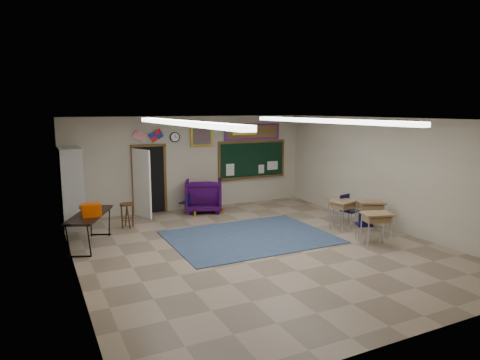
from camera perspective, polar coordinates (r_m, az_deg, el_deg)
name	(u,v)px	position (r m, az deg, el deg)	size (l,w,h in m)	color
floor	(258,247)	(10.21, 2.39, -8.97)	(9.00, 9.00, 0.00)	gray
back_wall	(192,163)	(13.91, -6.48, 2.28)	(8.00, 0.04, 3.00)	#BCB098
front_wall	(416,237)	(6.37, 22.41, -6.99)	(8.00, 0.04, 3.00)	#BCB098
left_wall	(73,201)	(8.69, -21.40, -2.65)	(0.04, 9.00, 3.00)	#BCB098
right_wall	(388,173)	(12.25, 19.11, 0.84)	(0.04, 9.00, 3.00)	#BCB098
ceiling	(259,119)	(9.69, 2.52, 8.12)	(8.00, 9.00, 0.04)	silver
area_rug	(250,237)	(10.96, 1.30, -7.59)	(4.00, 3.00, 0.02)	#344762
fluorescent_strips	(259,122)	(9.69, 2.51, 7.77)	(3.86, 6.00, 0.10)	white
doorway	(147,180)	(13.40, -12.28, -0.06)	(1.10, 0.89, 2.16)	black
chalkboard	(252,161)	(14.76, 1.64, 2.61)	(2.55, 0.14, 1.30)	#573818
bulletin_board	(252,132)	(14.68, 1.65, 6.43)	(2.10, 0.05, 0.55)	#AE170E
framed_art_print	(202,136)	(13.92, -5.14, 5.82)	(0.75, 0.05, 0.65)	#A78220
wall_clock	(175,137)	(13.62, -8.69, 5.67)	(0.32, 0.05, 0.32)	black
wall_flags	(148,134)	(13.35, -12.16, 6.05)	(1.16, 0.06, 0.70)	red
storage_cabinet	(72,188)	(12.56, -21.55, -0.96)	(0.59, 1.25, 2.20)	#A4A4A0
wingback_armchair	(204,196)	(13.59, -4.86, -2.07)	(1.10, 1.13, 1.03)	#220431
student_chair_reading	(186,203)	(13.29, -7.20, -3.10)	(0.35, 0.35, 0.70)	black
student_chair_desk_a	(364,225)	(11.05, 16.16, -5.82)	(0.38, 0.38, 0.77)	black
student_chair_desk_b	(350,211)	(12.14, 14.46, -4.07)	(0.45, 0.45, 0.89)	black
student_desk_front_left	(343,213)	(11.85, 13.56, -4.36)	(0.77, 0.65, 0.80)	olive
student_desk_front_right	(339,210)	(12.52, 13.04, -3.86)	(0.67, 0.56, 0.70)	olive
student_desk_back_left	(376,228)	(10.65, 17.70, -6.08)	(0.80, 0.70, 0.81)	olive
student_desk_back_right	(370,214)	(11.88, 16.96, -4.42)	(0.84, 0.75, 0.82)	olive
folding_table	(90,228)	(10.81, -19.34, -6.09)	(1.34, 1.97, 1.07)	black
wooden_stool	(127,215)	(12.14, -14.79, -4.55)	(0.38, 0.38, 0.68)	#4D2817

